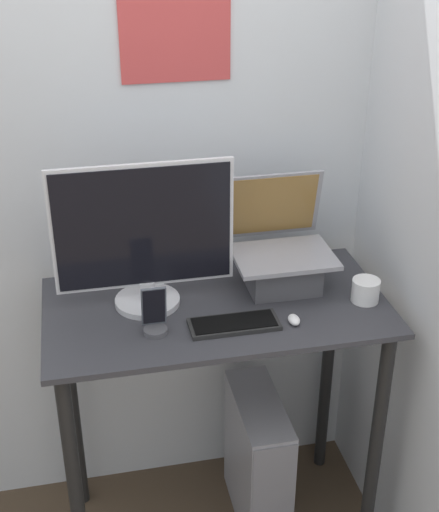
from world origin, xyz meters
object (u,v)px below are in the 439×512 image
at_px(laptop, 281,260).
at_px(mouse, 294,320).
at_px(keyboard, 234,324).
at_px(monitor, 144,240).
at_px(computer_tower, 258,461).
at_px(cell_phone, 155,318).

xyz_separation_m(laptop, mouse, (-0.03, -0.24, -0.09)).
height_order(laptop, keyboard, laptop).
bearing_deg(mouse, monitor, 153.59).
xyz_separation_m(keyboard, computer_tower, (0.14, 0.16, -0.75)).
relative_size(laptop, keyboard, 1.31).
distance_m(keyboard, mouse, 0.19).
bearing_deg(laptop, mouse, -96.19).
bearing_deg(laptop, computer_tower, -143.43).
xyz_separation_m(monitor, computer_tower, (0.39, -0.03, -0.98)).
bearing_deg(monitor, cell_phone, -89.02).
distance_m(laptop, keyboard, 0.32).
relative_size(mouse, computer_tower, 0.10).
relative_size(monitor, keyboard, 2.03).
bearing_deg(keyboard, cell_phone, 175.43).
xyz_separation_m(laptop, cell_phone, (-0.46, -0.20, -0.05)).
xyz_separation_m(laptop, keyboard, (-0.22, -0.22, -0.09)).
distance_m(cell_phone, computer_tower, 0.89).
xyz_separation_m(monitor, keyboard, (0.25, -0.19, -0.22)).
distance_m(monitor, keyboard, 0.39).
bearing_deg(laptop, keyboard, -134.67).
bearing_deg(monitor, mouse, -26.41).
xyz_separation_m(laptop, computer_tower, (-0.08, -0.06, -0.84)).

